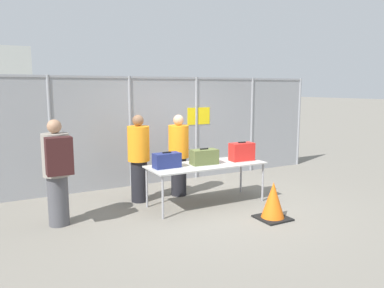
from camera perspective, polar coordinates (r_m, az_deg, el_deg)
ground_plane at (r=6.96m, az=3.10°, el=-9.41°), size 120.00×120.00×0.00m
fence_section at (r=8.49m, az=-4.13°, el=2.47°), size 8.23×0.07×2.39m
inspection_table at (r=6.89m, az=2.21°, el=-3.46°), size 2.20×0.82×0.76m
suitcase_navy at (r=6.56m, az=-3.85°, el=-2.50°), size 0.47×0.24×0.28m
suitcase_olive at (r=6.84m, az=1.86°, el=-1.97°), size 0.50×0.28×0.30m
suitcase_red at (r=7.24m, az=7.59°, el=-1.18°), size 0.48×0.26×0.36m
traveler_hooded at (r=6.11m, az=-19.86°, el=-3.54°), size 0.41×0.64×1.67m
security_worker_near at (r=7.44m, az=-2.05°, el=-1.55°), size 0.40×0.40×1.62m
security_worker_far at (r=7.10m, az=-8.12°, el=-2.01°), size 0.41×0.41×1.65m
utility_trailer at (r=11.21m, az=1.58°, el=-0.35°), size 3.87×2.16×0.68m
traffic_cone at (r=6.36m, az=12.26°, el=-8.60°), size 0.50×0.50×0.63m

